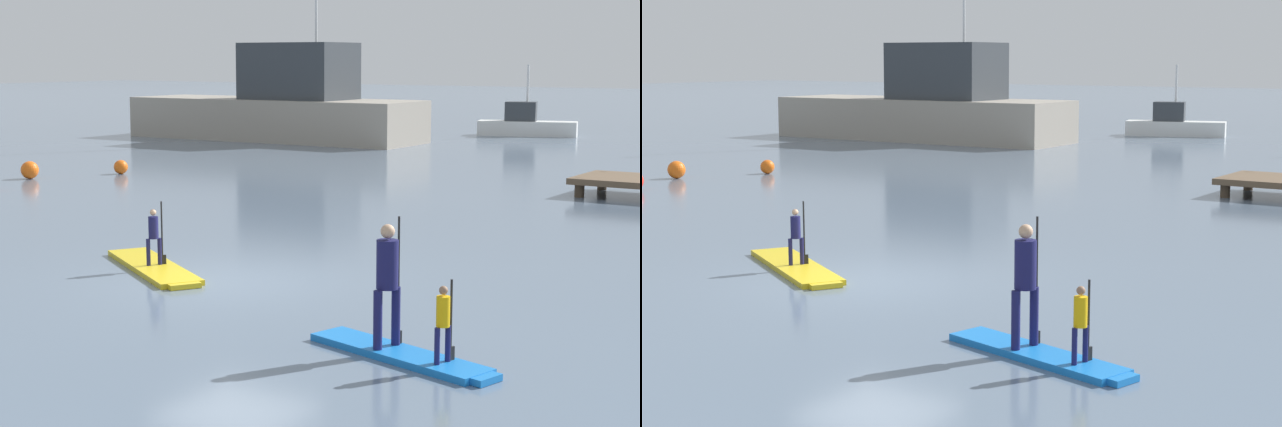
{
  "view_description": "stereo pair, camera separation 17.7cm",
  "coord_description": "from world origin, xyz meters",
  "views": [
    {
      "loc": [
        11.29,
        -14.25,
        4.0
      ],
      "look_at": [
        0.58,
        1.89,
        1.05
      ],
      "focal_mm": 57.58,
      "sensor_mm": 36.0,
      "label": 1
    },
    {
      "loc": [
        11.44,
        -14.15,
        4.0
      ],
      "look_at": [
        0.58,
        1.89,
        1.05
      ],
      "focal_mm": 57.58,
      "sensor_mm": 36.0,
      "label": 2
    }
  ],
  "objects": [
    {
      "name": "ground_plane",
      "position": [
        0.0,
        0.0,
        0.0
      ],
      "size": [
        240.0,
        240.0,
        0.0
      ],
      "primitive_type": "plane",
      "color": "slate"
    },
    {
      "name": "paddleboard_near",
      "position": [
        -1.92,
        -0.05,
        0.05
      ],
      "size": [
        3.58,
        2.5,
        0.1
      ],
      "color": "gold",
      "rests_on": "ground"
    },
    {
      "name": "paddler_child_solo",
      "position": [
        -1.9,
        -0.05,
        0.7
      ],
      "size": [
        0.26,
        0.34,
        1.21
      ],
      "color": "#19194C",
      "rests_on": "paddleboard_near"
    },
    {
      "name": "paddleboard_far",
      "position": [
        4.84,
        -2.54,
        0.05
      ],
      "size": [
        3.05,
        1.3,
        0.1
      ],
      "color": "blue",
      "rests_on": "ground"
    },
    {
      "name": "paddler_adult",
      "position": [
        4.57,
        -2.46,
        1.08
      ],
      "size": [
        0.36,
        0.52,
        1.78
      ],
      "color": "#19194C",
      "rests_on": "paddleboard_far"
    },
    {
      "name": "paddler_child_front",
      "position": [
        5.54,
        -2.7,
        0.67
      ],
      "size": [
        0.22,
        0.36,
        1.08
      ],
      "color": "#19194C",
      "rests_on": "paddleboard_far"
    },
    {
      "name": "fishing_boat_white_large",
      "position": [
        -18.16,
        26.66,
        1.62
      ],
      "size": [
        15.07,
        4.73,
        11.31
      ],
      "color": "#9E9384",
      "rests_on": "ground"
    },
    {
      "name": "motor_boat_small_navy",
      "position": [
        -9.13,
        35.78,
        0.59
      ],
      "size": [
        5.17,
        2.69,
        3.65
      ],
      "color": "silver",
      "rests_on": "ground"
    },
    {
      "name": "mooring_buoy_near",
      "position": [
        -14.05,
        11.44,
        0.24
      ],
      "size": [
        0.49,
        0.49,
        0.49
      ],
      "primitive_type": "sphere",
      "color": "orange",
      "rests_on": "ground"
    },
    {
      "name": "mooring_buoy_mid",
      "position": [
        -15.55,
        8.71,
        0.3
      ],
      "size": [
        0.59,
        0.59,
        0.59
      ],
      "primitive_type": "sphere",
      "color": "orange",
      "rests_on": "ground"
    }
  ]
}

